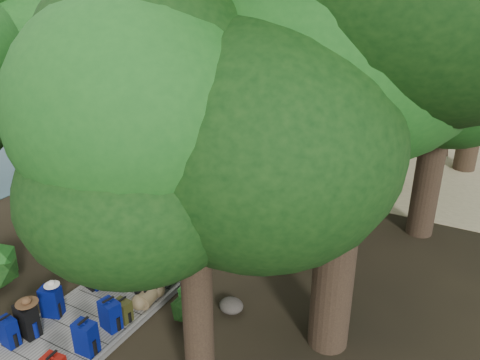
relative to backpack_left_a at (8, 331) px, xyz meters
The scene contains 45 objects.
ground 4.47m from the backpack_left_a, 80.07° to the left, with size 120.00×120.00×0.00m, color black.
sand_beach 20.40m from the backpack_left_a, 87.84° to the left, with size 40.00×22.00×0.02m, color #D1BC8D.
water_bay 42.88m from the backpack_left_a, 136.75° to the left, with size 50.00×60.00×0.02m, color #294B54.
distant_hill 65.45m from the backpack_left_a, 126.83° to the left, with size 32.00×16.00×12.00m, color black.
boardwalk 5.45m from the backpack_left_a, 81.88° to the left, with size 2.00×12.00×0.12m, color gray.
backpack_left_a is the anchor object (origin of this frame).
backpack_left_b 0.38m from the backpack_left_a, 75.04° to the left, with size 0.42×0.30×0.78m, color black, non-canonical shape.
backpack_left_c 1.01m from the backpack_left_a, 88.60° to the left, with size 0.40×0.29×0.74m, color #030E6B, non-canonical shape.
backpack_left_d 2.15m from the backpack_left_a, 87.74° to the left, with size 0.35×0.25×0.54m, color #030E6B, non-canonical shape.
backpack_right_b 1.56m from the backpack_left_a, 21.38° to the left, with size 0.41×0.29×0.74m, color #030E6B, non-canonical shape.
backpack_right_c 1.88m from the backpack_left_a, 43.17° to the left, with size 0.41×0.29×0.70m, color #030E6B, non-canonical shape.
backpack_right_d 2.14m from the backpack_left_a, 47.80° to the left, with size 0.34×0.25×0.52m, color #383716, non-canonical shape.
duffel_right_khaki 2.75m from the backpack_left_a, 55.91° to the left, with size 0.36×0.54×0.36m, color brown, non-canonical shape.
duffel_right_black 3.11m from the backpack_left_a, 63.89° to the left, with size 0.50×0.79×0.50m, color black, non-canonical shape.
suitcase_on_boardwalk 2.10m from the backpack_left_a, 89.48° to the left, with size 0.39×0.21×0.60m, color black, non-canonical shape.
lone_suitcase_on_sand 12.71m from the backpack_left_a, 85.53° to the left, with size 0.45×0.26×0.71m, color black, non-canonical shape.
hat_brown 0.66m from the backpack_left_a, 66.00° to the left, with size 0.43×0.43×0.13m, color #51351E, non-canonical shape.
hat_white 1.14m from the backpack_left_a, 85.38° to the left, with size 0.32×0.32×0.11m, color silver, non-canonical shape.
kayak 14.08m from the backpack_left_a, 100.45° to the left, with size 0.70×3.19×0.32m, color red.
sun_lounger 14.51m from the backpack_left_a, 75.15° to the left, with size 0.55×1.71×0.55m, color silver, non-canonical shape.
tree_right_a 5.00m from the backpack_left_a, 14.98° to the left, with size 4.37×4.37×7.28m, color black, non-canonical shape.
tree_right_b 8.00m from the backpack_left_a, 30.55° to the left, with size 6.21×6.21×11.09m, color black, non-canonical shape.
tree_right_c 8.52m from the backpack_left_a, 57.55° to the left, with size 5.48×5.48×9.48m, color black, non-canonical shape.
tree_right_d 11.54m from the backpack_left_a, 54.35° to the left, with size 5.57×5.57×10.21m, color black, non-canonical shape.
tree_right_e 13.34m from the backpack_left_a, 69.16° to the left, with size 4.57×4.57×8.23m, color black, non-canonical shape.
tree_left_b 7.30m from the backpack_left_a, 131.04° to the left, with size 5.03×5.03×9.05m, color black, non-canonical shape.
tree_left_c 8.83m from the backpack_left_a, 116.47° to the left, with size 5.07×5.07×8.81m, color black, non-canonical shape.
tree_back_a 20.31m from the backpack_left_a, 92.53° to the left, with size 4.77×4.77×8.25m, color black, non-canonical shape.
tree_back_b 21.34m from the backpack_left_a, 82.79° to the left, with size 5.49×5.49×9.81m, color black, non-canonical shape.
tree_back_c 21.72m from the backpack_left_a, 74.20° to the left, with size 4.89×4.89×8.81m, color black, non-canonical shape.
tree_back_d 19.57m from the backpack_left_a, 103.23° to the left, with size 5.16×5.16×8.59m, color black, non-canonical shape.
palm_right_a 12.10m from the backpack_left_a, 69.13° to the left, with size 4.86×4.86×8.29m, color #184112, non-canonical shape.
palm_right_b 17.59m from the backpack_left_a, 69.59° to the left, with size 4.94×4.94×9.55m, color #184112, non-canonical shape.
palm_right_c 17.16m from the backpack_left_a, 79.39° to the left, with size 4.45×4.45×7.08m, color #184112, non-canonical shape.
palm_left_a 12.24m from the backpack_left_a, 106.04° to the left, with size 4.95×4.95×7.88m, color #184112, non-canonical shape.
rock_left_b 3.54m from the backpack_left_a, 128.68° to the left, with size 0.36×0.33×0.20m, color #4C473F, non-canonical shape.
rock_left_c 4.60m from the backpack_left_a, 98.47° to the left, with size 0.57×0.52×0.32m, color #4C473F, non-canonical shape.
rock_left_d 7.86m from the backpack_left_a, 98.07° to the left, with size 0.32×0.29×0.17m, color #4C473F, non-canonical shape.
rock_right_b 4.39m from the backpack_left_a, 43.50° to the left, with size 0.54×0.48×0.30m, color #4C473F, non-canonical shape.
rock_right_c 6.44m from the backpack_left_a, 70.16° to the left, with size 0.34×0.31×0.19m, color #4C473F, non-canonical shape.
shrub_left_b 6.05m from the backpack_left_a, 105.44° to the left, with size 0.81×0.81×0.73m, color #1A5519, non-canonical shape.
shrub_left_c 9.50m from the backpack_left_a, 102.76° to the left, with size 1.09×1.09×0.98m, color #1A5519, non-canonical shape.
shrub_right_a 3.54m from the backpack_left_a, 42.09° to the left, with size 0.85×0.85×0.77m, color #1A5519, non-canonical shape.
shrub_right_b 6.85m from the backpack_left_a, 60.52° to the left, with size 1.40×1.40×1.26m, color #1A5519, non-canonical shape.
shrub_right_c 10.11m from the backpack_left_a, 73.14° to the left, with size 0.72×0.72×0.64m, color #1A5519, non-canonical shape.
Camera 1 is at (6.51, -8.47, 6.59)m, focal length 35.00 mm.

